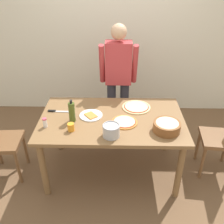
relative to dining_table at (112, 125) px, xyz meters
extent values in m
plane|color=brown|center=(0.00, 0.00, -0.67)|extent=(8.00, 8.00, 0.00)
cube|color=silver|center=(0.00, 1.60, 0.63)|extent=(5.60, 0.10, 2.60)
cube|color=brown|center=(0.00, 0.00, 0.07)|extent=(1.60, 0.96, 0.04)
cylinder|color=brown|center=(-0.72, -0.40, -0.31)|extent=(0.07, 0.07, 0.72)
cylinder|color=brown|center=(0.72, -0.40, -0.31)|extent=(0.07, 0.07, 0.72)
cylinder|color=brown|center=(-0.72, 0.40, -0.31)|extent=(0.07, 0.07, 0.72)
cylinder|color=brown|center=(0.72, 0.40, -0.31)|extent=(0.07, 0.07, 0.72)
cylinder|color=#2D2D38|center=(-0.02, 0.76, -0.24)|extent=(0.12, 0.12, 0.85)
cylinder|color=#2D2D38|center=(0.16, 0.76, -0.24)|extent=(0.12, 0.12, 0.85)
cube|color=#B7383D|center=(0.07, 0.76, 0.46)|extent=(0.34, 0.20, 0.55)
cylinder|color=#B7383D|center=(-0.14, 0.71, 0.46)|extent=(0.07, 0.21, 0.55)
cylinder|color=#B7383D|center=(0.28, 0.71, 0.46)|extent=(0.07, 0.21, 0.55)
sphere|color=tan|center=(0.07, 0.76, 0.85)|extent=(0.20, 0.20, 0.20)
cube|color=brown|center=(-1.25, -0.09, -0.19)|extent=(0.43, 0.43, 0.05)
cylinder|color=brown|center=(-1.07, -0.24, -0.44)|extent=(0.04, 0.04, 0.45)
cylinder|color=brown|center=(-1.09, 0.09, -0.44)|extent=(0.04, 0.04, 0.45)
cube|color=brown|center=(1.25, 0.03, -0.19)|extent=(0.44, 0.44, 0.05)
cylinder|color=brown|center=(1.10, 0.21, -0.44)|extent=(0.04, 0.04, 0.45)
cylinder|color=brown|center=(1.06, -0.12, -0.44)|extent=(0.04, 0.04, 0.45)
cylinder|color=beige|center=(0.29, 0.24, 0.10)|extent=(0.33, 0.33, 0.01)
cylinder|color=#B22D1E|center=(0.29, 0.24, 0.10)|extent=(0.29, 0.29, 0.00)
cylinder|color=beige|center=(0.29, 0.24, 0.11)|extent=(0.27, 0.27, 0.00)
cylinder|color=#C67A33|center=(0.14, -0.09, 0.10)|extent=(0.28, 0.28, 0.01)
cylinder|color=#B22D1E|center=(0.14, -0.09, 0.10)|extent=(0.25, 0.25, 0.00)
cylinder|color=beige|center=(0.14, -0.09, 0.11)|extent=(0.23, 0.23, 0.00)
cylinder|color=white|center=(-0.24, 0.04, 0.10)|extent=(0.26, 0.26, 0.01)
cube|color=#CC8438|center=(-0.24, 0.02, 0.11)|extent=(0.17, 0.17, 0.01)
cylinder|color=brown|center=(0.57, -0.23, 0.14)|extent=(0.28, 0.28, 0.10)
ellipsoid|color=beige|center=(0.57, -0.23, 0.18)|extent=(0.25, 0.25, 0.05)
cylinder|color=#47561E|center=(-0.43, -0.06, 0.20)|extent=(0.07, 0.07, 0.22)
cylinder|color=black|center=(-0.43, -0.06, 0.33)|extent=(0.03, 0.03, 0.04)
cylinder|color=#B7B7BC|center=(0.00, -0.33, 0.15)|extent=(0.17, 0.17, 0.12)
torus|color=#A5A5AD|center=(0.00, -0.33, 0.21)|extent=(0.17, 0.17, 0.01)
cylinder|color=orange|center=(-0.41, -0.25, 0.13)|extent=(0.07, 0.07, 0.08)
cylinder|color=white|center=(-0.70, -0.18, 0.14)|extent=(0.04, 0.04, 0.09)
cylinder|color=#D84C66|center=(-0.70, -0.18, 0.19)|extent=(0.04, 0.04, 0.02)
cube|color=silver|center=(-0.57, 0.12, 0.09)|extent=(0.22, 0.03, 0.01)
cube|color=black|center=(-0.70, 0.13, 0.10)|extent=(0.09, 0.03, 0.02)
camera|label=1|loc=(0.05, -2.39, 1.61)|focal=40.87mm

